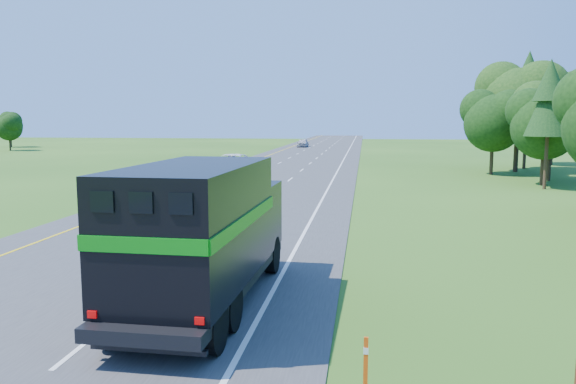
% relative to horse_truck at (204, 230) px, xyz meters
% --- Properties ---
extents(road, '(15.00, 260.00, 0.04)m').
position_rel_horse_truck_xyz_m(road, '(-3.83, 36.06, -2.16)').
color(road, '#38383A').
rests_on(road, ground).
extents(lane_markings, '(11.15, 260.00, 0.01)m').
position_rel_horse_truck_xyz_m(lane_markings, '(-3.83, 36.06, -2.13)').
color(lane_markings, yellow).
rests_on(lane_markings, road).
extents(horse_truck, '(3.07, 9.11, 4.00)m').
position_rel_horse_truck_xyz_m(horse_truck, '(0.00, 0.00, 0.00)').
color(horse_truck, black).
rests_on(horse_truck, road).
extents(white_suv, '(3.68, 7.14, 1.93)m').
position_rel_horse_truck_xyz_m(white_suv, '(-7.95, 36.41, -1.17)').
color(white_suv, white).
rests_on(white_suv, road).
extents(far_car, '(2.00, 4.64, 1.56)m').
position_rel_horse_truck_xyz_m(far_car, '(-7.17, 89.72, -1.36)').
color(far_car, '#B3B3BA').
rests_on(far_car, road).
extents(delineator, '(0.10, 0.05, 1.17)m').
position_rel_horse_truck_xyz_m(delineator, '(4.44, -4.56, -1.55)').
color(delineator, '#FF490D').
rests_on(delineator, ground).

